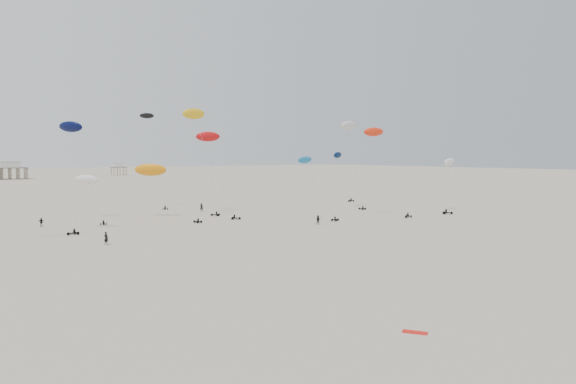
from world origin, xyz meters
TOP-DOWN VIEW (x-y plane):
  - ground_plane at (0.00, 200.00)m, footprint 900.00×900.00m
  - pavilion_main at (-10.00, 350.00)m, footprint 21.00×13.00m
  - pavilion_small at (60.00, 380.00)m, footprint 9.00×7.00m
  - rig_1 at (-2.38, 142.61)m, footprint 5.47×6.12m
  - rig_2 at (-25.80, 112.32)m, footprint 7.05×8.96m
  - rig_3 at (51.55, 99.62)m, footprint 9.99×7.89m
  - rig_5 at (-0.48, 120.58)m, footprint 8.58×11.76m
  - rig_6 at (36.91, 117.13)m, footprint 6.25×6.42m
  - rig_7 at (31.11, 100.02)m, footprint 8.31×7.80m
  - rig_8 at (54.12, 141.85)m, footprint 7.85×13.89m
  - rig_9 at (15.61, 102.22)m, footprint 7.33×5.88m
  - rig_11 at (-9.09, 124.49)m, footprint 8.57×18.02m
  - rig_12 at (-23.86, 127.67)m, footprint 6.59×14.03m
  - rig_13 at (5.00, 127.67)m, footprint 6.30×11.25m
  - spectator_0 at (-27.08, 94.63)m, footprint 0.92×0.96m
  - spectator_1 at (12.48, 96.68)m, footprint 1.14×1.07m
  - spectator_2 at (-31.20, 121.49)m, footprint 1.16×0.63m
  - spectator_3 at (4.66, 131.18)m, footprint 1.00×0.88m
  - grounded_kite_b at (-19.67, 41.45)m, footprint 1.61×1.87m

SIDE VIEW (x-z plane):
  - ground_plane at x=0.00m, z-range 0.00..0.00m
  - spectator_0 at x=-27.08m, z-range -1.09..1.09m
  - spectator_1 at x=12.48m, z-range -1.02..1.02m
  - spectator_2 at x=-31.20m, z-range -0.98..0.98m
  - spectator_3 at x=4.66m, z-range -1.14..1.14m
  - grounded_kite_b at x=-19.67m, z-range -0.04..0.04m
  - pavilion_small at x=60.00m, z-range -0.51..7.49m
  - pavilion_main at x=-10.00m, z-range -0.68..9.12m
  - rig_2 at x=-25.80m, z-range 1.64..12.10m
  - rig_3 at x=51.55m, z-range 1.82..14.92m
  - rig_9 at x=15.61m, z-range 1.90..14.93m
  - rig_11 at x=-9.09m, z-range 0.97..17.59m
  - rig_8 at x=54.12m, z-range 1.21..18.10m
  - rig_7 at x=31.11m, z-range 4.45..23.36m
  - rig_1 at x=-2.38m, z-range 2.73..25.89m
  - rig_13 at x=5.00m, z-range 5.38..24.21m
  - rig_12 at x=-23.86m, z-range 6.38..27.12m
  - rig_6 at x=36.91m, z-range 7.37..28.72m
  - rig_5 at x=-0.48m, z-range 6.81..30.21m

